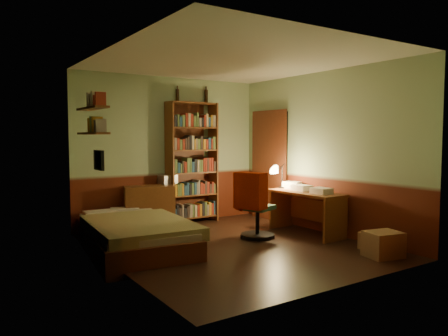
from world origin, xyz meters
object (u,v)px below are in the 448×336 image
bed (134,223)px  desk_lamp (282,171)px  cardboard_box_a (383,244)px  bookshelf (192,163)px  dresser (149,207)px  cardboard_box_b (374,241)px  office_chair (257,209)px  mini_stereo (168,179)px  desk (306,213)px

bed → desk_lamp: size_ratio=3.91×
cardboard_box_a → bookshelf: bearing=105.6°
dresser → cardboard_box_b: bearing=-39.7°
dresser → desk_lamp: bearing=-14.4°
office_chair → cardboard_box_b: size_ratio=2.70×
bed → desk_lamp: (2.63, -0.14, 0.63)m
bed → mini_stereo: size_ratio=7.98×
bookshelf → office_chair: (0.25, -1.61, -0.63)m
bed → bookshelf: (1.55, 1.08, 0.74)m
bookshelf → cardboard_box_b: (1.16, -3.05, -0.97)m
bed → cardboard_box_b: 3.36m
dresser → office_chair: 1.90m
dresser → desk: (1.94, -1.75, -0.02)m
desk → cardboard_box_a: size_ratio=2.88×
desk → cardboard_box_a: desk is taller
dresser → cardboard_box_b: 3.61m
mini_stereo → bookshelf: bearing=-11.6°
bed → office_chair: bearing=-9.1°
bed → cardboard_box_a: (2.49, -2.29, -0.17)m
office_chair → mini_stereo: bearing=93.2°
desk_lamp → office_chair: (-0.83, -0.39, -0.52)m
mini_stereo → bookshelf: (0.47, -0.04, 0.28)m
dresser → desk_lamp: 2.34m
bookshelf → bed: bearing=-149.5°
bookshelf → desk_lamp: bookshelf is taller
mini_stereo → desk_lamp: bearing=-45.9°
dresser → cardboard_box_a: 3.76m
bed → bookshelf: bookshelf is taller
cardboard_box_a → office_chair: bearing=111.5°
bed → dresser: 1.20m
dresser → office_chair: office_chair is taller
office_chair → cardboard_box_a: size_ratio=2.04×
bed → cardboard_box_b: bed is taller
desk → cardboard_box_a: 1.55m
desk → office_chair: 0.85m
bookshelf → office_chair: 1.75m
office_chair → desk: bearing=-35.4°
desk_lamp → cardboard_box_a: size_ratio=1.33×
dresser → mini_stereo: bearing=32.8°
bookshelf → cardboard_box_a: (0.94, -3.37, -0.92)m
mini_stereo → cardboard_box_a: (1.41, -3.41, -0.64)m
bed → desk_lamp: bearing=4.2°
dresser → cardboard_box_a: dresser is taller
desk → desk_lamp: 0.88m
desk → cardboard_box_b: (0.10, -1.22, -0.22)m
bookshelf → desk: bearing=-64.3°
cardboard_box_a → cardboard_box_b: (0.22, 0.32, -0.05)m
cardboard_box_a → dresser: bearing=119.0°
cardboard_box_b → cardboard_box_a: bearing=-124.5°
bookshelf → desk: 2.24m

